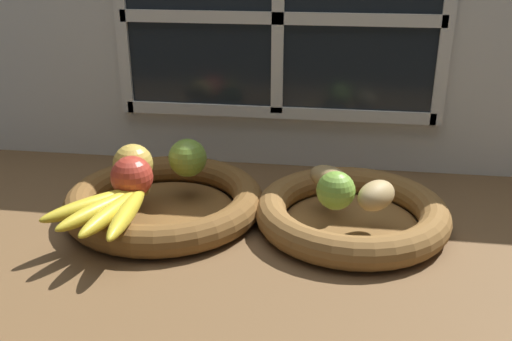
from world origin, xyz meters
TOP-DOWN VIEW (x-y plane):
  - ground_plane at (0.00, 0.00)cm, footprint 140.00×90.00cm
  - back_wall at (0.00, 29.77)cm, footprint 140.00×4.60cm
  - fruit_bowl_left at (-16.76, 1.77)cm, footprint 34.68×34.68cm
  - fruit_bowl_right at (15.63, 1.77)cm, footprint 32.42×32.42cm
  - apple_red_front at (-20.62, -2.73)cm, footprint 7.01×7.01cm
  - apple_green_back at (-13.81, 7.24)cm, footprint 6.92×6.92cm
  - apple_golden_left at (-22.45, 2.92)cm, footprint 7.01×7.01cm
  - banana_bunch_front at (-21.56, -10.40)cm, footprint 14.70×18.77cm
  - potato_oblong at (11.66, 4.85)cm, footprint 9.37×9.34cm
  - potato_small at (19.16, -1.76)cm, footprint 8.35×9.06cm
  - lime_near at (12.78, -2.51)cm, footprint 6.19×6.19cm

SIDE VIEW (x-z plane):
  - ground_plane at x=0.00cm, z-range -3.00..0.00cm
  - fruit_bowl_left at x=-16.76cm, z-range -0.18..5.10cm
  - fruit_bowl_right at x=15.63cm, z-range -0.18..5.11cm
  - banana_bunch_front at x=-21.56cm, z-range 5.28..7.96cm
  - potato_oblong at x=11.66cm, z-range 5.28..9.35cm
  - potato_small at x=19.16cm, z-range 5.28..9.94cm
  - lime_near at x=12.78cm, z-range 5.28..11.47cm
  - apple_green_back at x=-13.81cm, z-range 5.28..12.21cm
  - apple_golden_left at x=-22.45cm, z-range 5.28..12.29cm
  - apple_red_front at x=-20.62cm, z-range 5.28..12.29cm
  - back_wall at x=0.00cm, z-range 0.38..55.38cm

